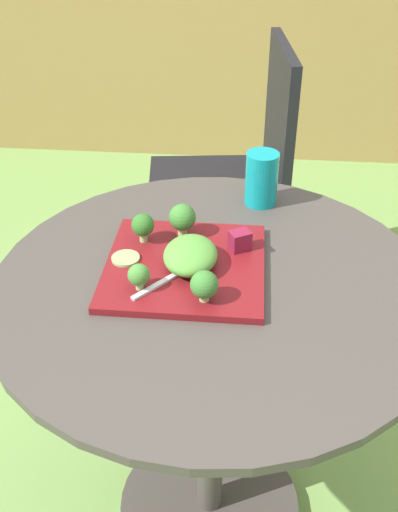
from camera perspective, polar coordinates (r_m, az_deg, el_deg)
ground_plane at (r=1.63m, az=0.99°, el=-23.06°), size 12.00×12.00×0.00m
bamboo_fence at (r=3.06m, az=4.47°, el=21.98°), size 8.00×0.08×1.44m
patio_table at (r=1.29m, az=1.18°, el=-12.61°), size 0.81×0.81×0.73m
patio_chair at (r=1.98m, az=4.21°, el=8.91°), size 0.49×0.49×0.90m
salad_plate at (r=1.11m, az=-1.34°, el=-0.98°), size 0.29×0.29×0.01m
drinking_glass at (r=1.31m, az=5.97°, el=7.11°), size 0.07×0.07×0.12m
fork at (r=1.07m, az=-2.53°, el=-1.95°), size 0.11×0.13×0.00m
lettuce_mound at (r=1.09m, az=-0.82°, el=0.09°), size 0.10×0.12×0.05m
broccoli_floret_0 at (r=1.17m, az=-1.60°, el=3.67°), size 0.05×0.05×0.07m
broccoli_floret_1 at (r=1.00m, az=0.51°, el=-2.77°), size 0.05×0.05×0.06m
broccoli_floret_2 at (r=1.16m, az=-5.38°, el=2.91°), size 0.04×0.04×0.06m
broccoli_floret_3 at (r=1.03m, az=-5.76°, el=-1.84°), size 0.04×0.04×0.05m
cucumber_slice_0 at (r=1.12m, az=-7.02°, el=-0.22°), size 0.05×0.05×0.01m
beet_chunk_0 at (r=1.14m, az=3.92°, el=1.50°), size 0.05×0.05×0.04m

